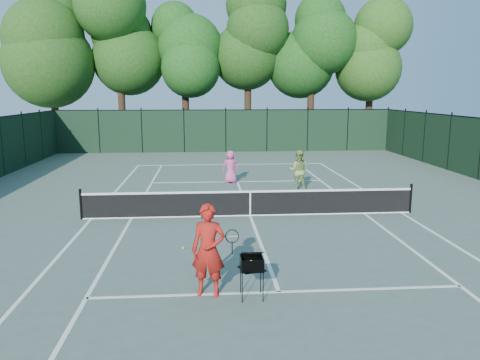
{
  "coord_description": "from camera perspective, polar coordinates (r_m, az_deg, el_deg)",
  "views": [
    {
      "loc": [
        -1.58,
        -15.86,
        4.29
      ],
      "look_at": [
        -0.28,
        1.0,
        1.1
      ],
      "focal_mm": 35.0,
      "sensor_mm": 36.0,
      "label": 1
    }
  ],
  "objects": [
    {
      "name": "loose_ball_near_cart",
      "position": [
        11.22,
        -2.44,
        -11.61
      ],
      "size": [
        0.07,
        0.07,
        0.07
      ],
      "primitive_type": "sphere",
      "color": "gold",
      "rests_on": "ground"
    },
    {
      "name": "tree_5",
      "position": [
        40.46,
        15.78,
        15.14
      ],
      "size": [
        5.8,
        5.8,
        12.23
      ],
      "color": "black",
      "rests_on": "ground"
    },
    {
      "name": "service_line_near",
      "position": [
        10.51,
        4.77,
        -13.44
      ],
      "size": [
        8.23,
        0.1,
        0.01
      ],
      "primitive_type": "cube",
      "color": "white",
      "rests_on": "ground"
    },
    {
      "name": "ball_hopper",
      "position": [
        9.92,
        1.44,
        -10.16
      ],
      "size": [
        0.59,
        0.59,
        0.91
      ],
      "rotation": [
        0.0,
        0.0,
        0.3
      ],
      "color": "black",
      "rests_on": "ground"
    },
    {
      "name": "tree_4",
      "position": [
        38.62,
        8.8,
        16.28
      ],
      "size": [
        6.2,
        6.2,
        12.97
      ],
      "color": "black",
      "rests_on": "ground"
    },
    {
      "name": "fence_far",
      "position": [
        34.01,
        -1.74,
        5.97
      ],
      "size": [
        24.0,
        0.05,
        3.0
      ],
      "primitive_type": "cube",
      "color": "black",
      "rests_on": "ground"
    },
    {
      "name": "sideline_singles_left",
      "position": [
        16.62,
        -13.07,
        -4.55
      ],
      "size": [
        0.1,
        23.77,
        0.01
      ],
      "primitive_type": "cube",
      "color": "white",
      "rests_on": "ground"
    },
    {
      "name": "loose_ball_midcourt",
      "position": [
        13.19,
        -6.94,
        -8.22
      ],
      "size": [
        0.07,
        0.07,
        0.07
      ],
      "primitive_type": "sphere",
      "color": "#D1EC30",
      "rests_on": "ground"
    },
    {
      "name": "baseline_far",
      "position": [
        28.12,
        -1.14,
        1.91
      ],
      "size": [
        10.97,
        0.1,
        0.01
      ],
      "primitive_type": "cube",
      "color": "white",
      "rests_on": "ground"
    },
    {
      "name": "tree_1",
      "position": [
        38.65,
        -14.58,
        16.89
      ],
      "size": [
        6.8,
        6.8,
        13.98
      ],
      "color": "black",
      "rests_on": "ground"
    },
    {
      "name": "tree_2",
      "position": [
        37.84,
        -6.8,
        15.82
      ],
      "size": [
        6.0,
        6.0,
        12.4
      ],
      "color": "black",
      "rests_on": "ground"
    },
    {
      "name": "service_line_far",
      "position": [
        22.72,
        -0.34,
        -0.19
      ],
      "size": [
        8.23,
        0.1,
        0.01
      ],
      "primitive_type": "cube",
      "color": "white",
      "rests_on": "ground"
    },
    {
      "name": "tree_0",
      "position": [
        39.26,
        -22.15,
        15.58
      ],
      "size": [
        6.4,
        6.4,
        13.14
      ],
      "color": "black",
      "rests_on": "ground"
    },
    {
      "name": "sideline_doubles_left",
      "position": [
        16.89,
        -17.68,
        -4.54
      ],
      "size": [
        0.1,
        23.77,
        0.01
      ],
      "primitive_type": "cube",
      "color": "white",
      "rests_on": "ground"
    },
    {
      "name": "player_pink",
      "position": [
        22.29,
        -1.16,
        1.62
      ],
      "size": [
        0.77,
        0.51,
        1.56
      ],
      "rotation": [
        0.0,
        0.0,
        3.16
      ],
      "color": "#D44A88",
      "rests_on": "ground"
    },
    {
      "name": "tennis_net",
      "position": [
        16.39,
        1.25,
        -2.77
      ],
      "size": [
        11.69,
        0.09,
        1.06
      ],
      "color": "black",
      "rests_on": "ground"
    },
    {
      "name": "ground",
      "position": [
        16.51,
        1.24,
        -4.38
      ],
      "size": [
        90.0,
        90.0,
        0.0
      ],
      "primitive_type": "plane",
      "color": "#4E5E52",
      "rests_on": "ground"
    },
    {
      "name": "sideline_singles_right",
      "position": [
        17.39,
        14.9,
        -3.96
      ],
      "size": [
        0.1,
        23.77,
        0.01
      ],
      "primitive_type": "cube",
      "color": "white",
      "rests_on": "ground"
    },
    {
      "name": "sideline_doubles_right",
      "position": [
        17.88,
        19.05,
        -3.78
      ],
      "size": [
        0.1,
        23.77,
        0.01
      ],
      "primitive_type": "cube",
      "color": "white",
      "rests_on": "ground"
    },
    {
      "name": "tree_3",
      "position": [
        38.62,
        0.99,
        17.69
      ],
      "size": [
        7.0,
        7.0,
        14.45
      ],
      "color": "black",
      "rests_on": "ground"
    },
    {
      "name": "player_green",
      "position": [
        20.62,
        7.14,
        1.15
      ],
      "size": [
        1.03,
        0.89,
        1.81
      ],
      "rotation": [
        0.0,
        0.0,
        2.87
      ],
      "color": "#87A552",
      "rests_on": "ground"
    },
    {
      "name": "coach",
      "position": [
        10.01,
        -3.86,
        -8.53
      ],
      "size": [
        1.08,
        0.63,
        2.0
      ],
      "rotation": [
        0.0,
        0.0,
        -0.23
      ],
      "color": "#AD1A13",
      "rests_on": "ground"
    },
    {
      "name": "center_service_line",
      "position": [
        16.5,
        1.24,
        -4.37
      ],
      "size": [
        0.1,
        12.8,
        0.01
      ],
      "primitive_type": "cube",
      "color": "white",
      "rests_on": "ground"
    }
  ]
}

